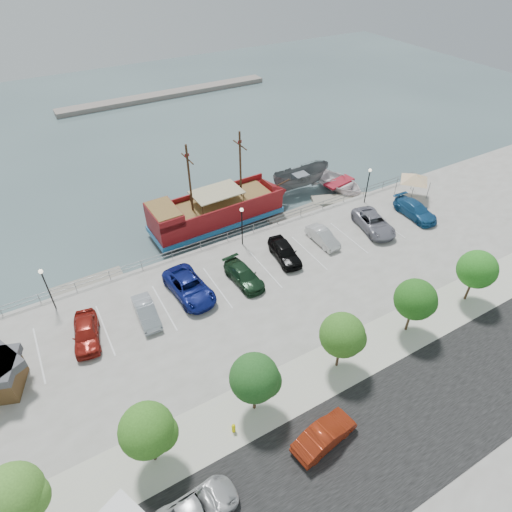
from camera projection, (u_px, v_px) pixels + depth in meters
ground at (276, 290)px, 39.43m from camera, size 160.00×160.00×0.00m
land_slab at (466, 499)px, 25.01m from camera, size 100.00×58.00×1.20m
street at (406, 425)px, 28.00m from camera, size 100.00×8.00×0.04m
sidewalk at (347, 360)px, 32.04m from camera, size 100.00×4.00×0.05m
seawall_railing at (236, 233)px, 43.73m from camera, size 50.00×0.06×1.00m
far_shore at (167, 94)px, 80.15m from camera, size 40.00×3.00×0.80m
pirate_ship at (226, 209)px, 46.84m from camera, size 16.98×5.25×10.65m
patrol_boat at (300, 180)px, 52.51m from camera, size 7.80×3.48×2.93m
speedboat at (339, 185)px, 53.08m from camera, size 6.12×7.76×1.45m
dock_west at (88, 284)px, 39.76m from camera, size 6.51×1.92×0.37m
dock_mid at (297, 215)px, 48.79m from camera, size 6.90×2.32×0.39m
dock_east at (342, 200)px, 51.34m from camera, size 7.55×4.74×0.42m
canopy_tent at (416, 174)px, 48.50m from camera, size 4.31×4.31×3.43m
street_van at (197, 509)px, 23.44m from camera, size 4.89×2.46×1.33m
street_sedan at (324, 435)px, 26.66m from camera, size 4.70×2.28×1.49m
fire_hydrant at (234, 428)px, 27.40m from camera, size 0.26×0.26×0.75m
lamp_post_left at (45, 282)px, 34.38m from camera, size 0.36×0.36×4.28m
lamp_post_mid at (242, 220)px, 41.34m from camera, size 0.36×0.36×4.28m
lamp_post_right at (368, 180)px, 47.52m from camera, size 0.36×0.36×4.28m
tree_a at (16, 496)px, 21.49m from camera, size 3.30×3.20×5.00m
tree_b at (150, 431)px, 24.19m from camera, size 3.30×3.20×5.00m
tree_c at (257, 379)px, 26.90m from camera, size 3.30×3.20×5.00m
tree_d at (344, 336)px, 29.60m from camera, size 3.30×3.20×5.00m
tree_e at (417, 300)px, 32.31m from camera, size 3.30×3.20×5.00m
tree_f at (479, 270)px, 35.01m from camera, size 3.30×3.20×5.00m
parked_car_a at (86, 333)px, 33.08m from camera, size 2.72×4.95×1.60m
parked_car_b at (146, 312)px, 34.90m from camera, size 1.65×4.29×1.39m
parked_car_c at (189, 287)px, 37.02m from camera, size 3.32×6.25×1.67m
parked_car_d at (244, 275)px, 38.40m from camera, size 2.36×5.02×1.42m
parked_car_e at (285, 252)px, 40.90m from camera, size 2.56×5.01×1.63m
parked_car_f at (323, 237)px, 42.98m from camera, size 1.54×4.24×1.39m
parked_car_g at (374, 223)px, 44.70m from camera, size 3.71×6.14×1.59m
parked_car_h at (415, 210)px, 46.66m from camera, size 2.39×5.49×1.57m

